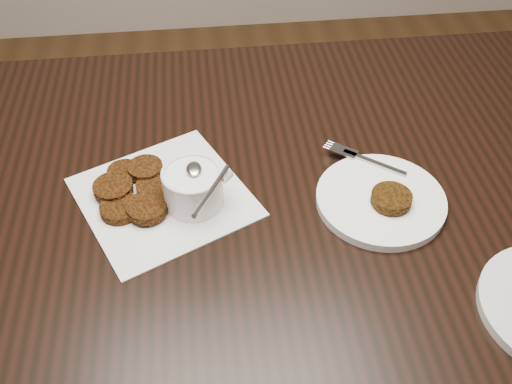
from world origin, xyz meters
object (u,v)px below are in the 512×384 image
table (219,322)px  plate_with_patty (381,196)px  sauce_ramekin (191,172)px  napkin (164,197)px

table → plate_with_patty: 0.49m
table → sauce_ramekin: size_ratio=11.12×
napkin → plate_with_patty: plate_with_patty is taller
sauce_ramekin → plate_with_patty: 0.32m
table → plate_with_patty: bearing=-7.7°
table → sauce_ramekin: sauce_ramekin is taller
sauce_ramekin → plate_with_patty: size_ratio=0.63×
napkin → sauce_ramekin: size_ratio=1.92×
napkin → sauce_ramekin: sauce_ramekin is taller
plate_with_patty → table: bearing=172.3°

